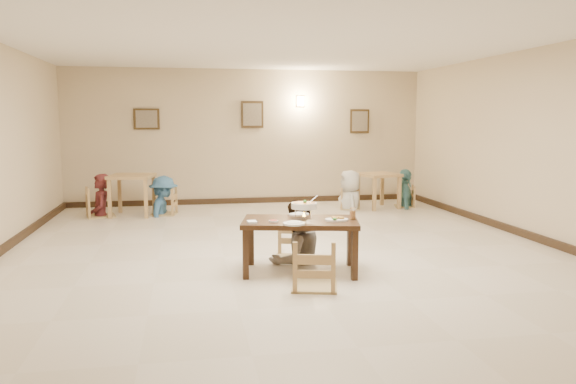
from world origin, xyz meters
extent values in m
plane|color=beige|center=(0.00, 0.00, 0.00)|extent=(10.00, 10.00, 0.00)
plane|color=white|center=(0.00, 0.00, 3.00)|extent=(10.00, 10.00, 0.00)
plane|color=beige|center=(0.00, 5.00, 1.50)|extent=(10.00, 0.00, 10.00)
plane|color=beige|center=(0.00, -5.00, 1.50)|extent=(10.00, 0.00, 10.00)
plane|color=beige|center=(4.00, 0.00, 1.50)|extent=(0.00, 10.00, 10.00)
cube|color=black|center=(0.00, 4.97, 0.06)|extent=(8.00, 0.06, 0.12)
cube|color=black|center=(3.97, 0.00, 0.06)|extent=(0.06, 10.00, 0.12)
cube|color=#382814|center=(-2.20, 4.96, 1.90)|extent=(0.55, 0.03, 0.45)
cube|color=gray|center=(-2.20, 4.94, 1.90)|extent=(0.45, 0.01, 0.37)
cube|color=#382814|center=(0.10, 4.96, 2.00)|extent=(0.50, 0.03, 0.60)
cube|color=gray|center=(0.10, 4.94, 2.00)|extent=(0.41, 0.01, 0.49)
cube|color=#382814|center=(2.60, 4.96, 1.85)|extent=(0.45, 0.03, 0.55)
cube|color=gray|center=(2.60, 4.94, 1.85)|extent=(0.37, 0.01, 0.45)
cube|color=#FFD88C|center=(1.20, 4.96, 2.30)|extent=(0.16, 0.05, 0.22)
cube|color=#382112|center=(-0.01, -0.94, 0.63)|extent=(1.54, 1.07, 0.06)
cube|color=#382112|center=(-0.71, -1.14, 0.30)|extent=(0.07, 0.07, 0.60)
cube|color=#382112|center=(0.55, -1.41, 0.30)|extent=(0.07, 0.07, 0.60)
cube|color=#382112|center=(-0.57, -0.48, 0.30)|extent=(0.07, 0.07, 0.60)
cube|color=#382112|center=(0.69, -0.75, 0.30)|extent=(0.07, 0.07, 0.60)
cube|color=tan|center=(0.01, -0.31, 0.47)|extent=(0.48, 0.48, 0.05)
cube|color=tan|center=(0.02, -1.62, 0.49)|extent=(0.50, 0.50, 0.05)
imported|color=gray|center=(0.05, -0.39, 0.83)|extent=(0.98, 0.88, 1.66)
torus|color=silver|center=(0.05, -0.91, 0.79)|extent=(0.25, 0.25, 0.01)
cylinder|color=silver|center=(0.05, -0.91, 0.68)|extent=(0.07, 0.07, 0.04)
cone|color=#FFA526|center=(0.05, -0.91, 0.73)|extent=(0.04, 0.04, 0.06)
cylinder|color=white|center=(0.05, -0.91, 0.83)|extent=(0.32, 0.32, 0.07)
cylinder|color=#B26527|center=(0.05, -0.91, 0.86)|extent=(0.28, 0.28, 0.02)
sphere|color=#2D7223|center=(0.06, -0.92, 0.88)|extent=(0.05, 0.05, 0.05)
cylinder|color=silver|center=(0.17, -0.84, 0.89)|extent=(0.15, 0.09, 0.10)
cylinder|color=silver|center=(0.15, -0.85, 0.73)|extent=(0.01, 0.01, 0.14)
cylinder|color=silver|center=(-0.05, -0.85, 0.73)|extent=(0.01, 0.01, 0.14)
cylinder|color=silver|center=(0.05, -1.02, 0.73)|extent=(0.01, 0.01, 0.14)
cylinder|color=white|center=(0.04, -0.62, 0.67)|extent=(0.27, 0.27, 0.02)
ellipsoid|color=white|center=(0.04, -0.62, 0.68)|extent=(0.18, 0.15, 0.06)
cylinder|color=white|center=(-0.14, -1.23, 0.67)|extent=(0.27, 0.27, 0.02)
ellipsoid|color=white|center=(-0.14, -1.23, 0.68)|extent=(0.18, 0.15, 0.06)
cylinder|color=white|center=(0.42, -1.09, 0.67)|extent=(0.29, 0.29, 0.02)
sphere|color=#2D7223|center=(0.37, -1.17, 0.70)|extent=(0.05, 0.05, 0.05)
cylinder|color=white|center=(-0.35, -1.04, 0.67)|extent=(0.11, 0.11, 0.02)
cylinder|color=#AE251B|center=(-0.35, -1.04, 0.68)|extent=(0.09, 0.09, 0.01)
cube|color=white|center=(-0.62, -1.06, 0.67)|extent=(0.11, 0.15, 0.03)
cube|color=silver|center=(-0.57, -0.99, 0.67)|extent=(0.02, 0.15, 0.01)
cube|color=silver|center=(-0.55, -0.99, 0.67)|extent=(0.02, 0.15, 0.01)
cylinder|color=white|center=(0.63, -1.05, 0.73)|extent=(0.07, 0.07, 0.15)
cylinder|color=orange|center=(0.63, -1.05, 0.72)|extent=(0.06, 0.06, 0.11)
cube|color=tan|center=(-2.44, 3.73, 0.78)|extent=(0.93, 0.93, 0.06)
cube|color=tan|center=(-2.84, 3.45, 0.38)|extent=(0.07, 0.07, 0.75)
cube|color=tan|center=(-2.15, 3.34, 0.38)|extent=(0.07, 0.07, 0.75)
cube|color=tan|center=(-2.73, 4.13, 0.38)|extent=(0.07, 0.07, 0.75)
cube|color=tan|center=(-2.04, 4.02, 0.38)|extent=(0.07, 0.07, 0.75)
cube|color=tan|center=(2.66, 3.76, 0.72)|extent=(0.92, 0.92, 0.06)
cube|color=tan|center=(2.44, 3.37, 0.34)|extent=(0.07, 0.07, 0.69)
cube|color=tan|center=(3.05, 3.54, 0.34)|extent=(0.07, 0.07, 0.69)
cube|color=tan|center=(2.28, 3.98, 0.34)|extent=(0.07, 0.07, 0.69)
cube|color=tan|center=(2.89, 4.14, 0.34)|extent=(0.07, 0.07, 0.69)
cube|color=tan|center=(-3.04, 3.69, 0.50)|extent=(0.51, 0.51, 0.06)
cube|color=tan|center=(-1.84, 3.72, 0.46)|extent=(0.47, 0.47, 0.05)
cube|color=tan|center=(2.03, 3.74, 0.40)|extent=(0.41, 0.41, 0.04)
cube|color=tan|center=(3.30, 3.83, 0.40)|extent=(0.41, 0.41, 0.04)
imported|color=#562022|center=(-3.04, 3.69, 0.84)|extent=(0.51, 0.68, 1.68)
imported|color=teal|center=(-1.84, 3.72, 0.78)|extent=(0.77, 1.10, 1.56)
imported|color=silver|center=(2.03, 3.74, 0.82)|extent=(0.60, 0.85, 1.65)
imported|color=teal|center=(3.30, 3.83, 0.82)|extent=(0.64, 1.04, 1.65)
camera|label=1|loc=(-1.37, -7.62, 1.89)|focal=35.00mm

